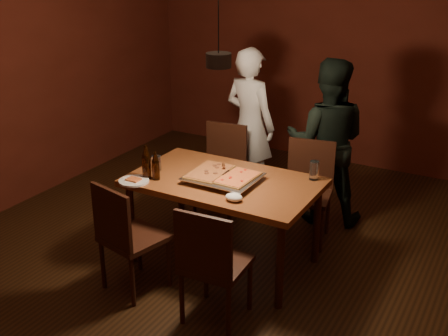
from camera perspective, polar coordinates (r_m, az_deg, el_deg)
The scene contains 19 objects.
room_shell at distance 4.05m, azimuth -0.54°, elevation 6.02°, with size 6.00×6.00×6.00m.
dining_table at distance 4.51m, azimuth 0.00°, elevation -2.05°, with size 1.50×0.90×0.75m.
chair_far_left at distance 5.45m, azimuth -0.17°, elevation 0.67°, with size 0.46×0.46×0.49m.
chair_far_right at distance 5.05m, azimuth 8.54°, elevation -1.36°, with size 0.49×0.49×0.49m.
chair_near_left at distance 4.24m, azimuth -10.08°, elevation -6.15°, with size 0.50×0.50×0.49m.
chair_near_right at distance 3.84m, azimuth -1.38°, elevation -8.97°, with size 0.44×0.44×0.49m.
pizza_tray at distance 4.44m, azimuth -0.10°, elevation -1.10°, with size 0.55×0.45×0.05m, color silver.
pizza_meat at distance 4.49m, azimuth -1.47°, elevation -0.35°, with size 0.26×0.42×0.02m, color maroon.
pizza_cheese at distance 4.38m, azimuth 1.40°, elevation -0.97°, with size 0.24×0.38×0.02m, color gold.
spatula at distance 4.46m, azimuth 0.01°, elevation -0.48°, with size 0.09×0.24×0.04m, color silver, non-canonical shape.
beer_bottle_a at distance 4.51m, azimuth -7.89°, elevation 0.59°, with size 0.07×0.07×0.27m.
beer_bottle_b at distance 4.48m, azimuth -6.96°, elevation 0.22°, with size 0.06×0.06×0.23m.
water_glass_left at distance 4.69m, azimuth -6.90°, elevation 0.50°, with size 0.08×0.08×0.12m, color silver.
water_glass_right at distance 4.52m, azimuth 9.14°, elevation -0.24°, with size 0.07×0.07×0.15m, color silver.
plate_slice at distance 4.50m, azimuth -9.15°, elevation -1.29°, with size 0.24×0.24×0.03m.
napkin at distance 4.11m, azimuth 1.02°, elevation -2.99°, with size 0.13×0.10×0.06m, color white.
diner_white at distance 5.72m, azimuth 2.64°, elevation 4.37°, with size 0.58×0.38×1.58m, color white.
diner_dark at distance 5.33m, azimuth 10.36°, elevation 2.63°, with size 0.76×0.60×1.57m, color black.
pendant_lamp at distance 3.97m, azimuth -0.56°, elevation 11.04°, with size 0.18×0.18×1.10m.
Camera 1 is at (1.94, -3.38, 2.50)m, focal length 45.00 mm.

